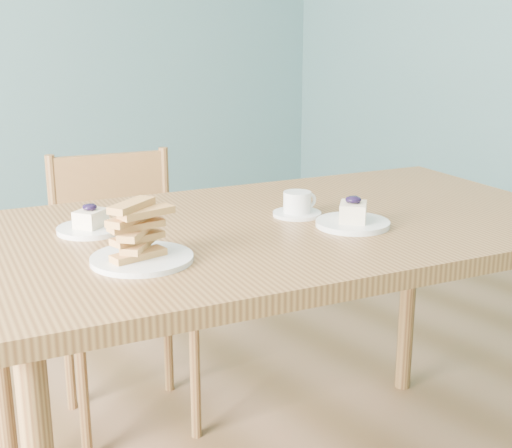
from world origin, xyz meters
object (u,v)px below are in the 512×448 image
coffee_cup (298,205)px  biscotti_plate (141,241)px  dining_chair (123,291)px  cheesecake_plate_far (91,224)px  dining_table (286,252)px  cheesecake_plate_near (353,219)px

coffee_cup → biscotti_plate: (-0.50, -0.08, 0.02)m
coffee_cup → dining_chair: bearing=119.4°
cheesecake_plate_far → coffee_cup: 0.53m
biscotti_plate → dining_table: bearing=6.3°
cheesecake_plate_near → coffee_cup: bearing=103.8°
cheesecake_plate_near → dining_table: bearing=126.9°
cheesecake_plate_near → biscotti_plate: size_ratio=0.84×
cheesecake_plate_near → cheesecake_plate_far: size_ratio=1.12×
coffee_cup → cheesecake_plate_far: bearing=170.0°
dining_chair → cheesecake_plate_near: 0.90m
biscotti_plate → dining_chair: bearing=66.3°
cheesecake_plate_near → biscotti_plate: (-0.54, 0.09, 0.03)m
biscotti_plate → cheesecake_plate_near: bearing=-9.0°
dining_table → biscotti_plate: (-0.44, -0.05, 0.13)m
dining_table → cheesecake_plate_far: (-0.43, 0.22, 0.10)m
coffee_cup → biscotti_plate: size_ratio=0.58×
cheesecake_plate_far → coffee_cup: cheesecake_plate_far is taller
cheesecake_plate_far → biscotti_plate: 0.27m
dining_table → coffee_cup: 0.13m
dining_chair → coffee_cup: 0.76m
cheesecake_plate_far → biscotti_plate: bearing=-93.0°
cheesecake_plate_near → dining_chair: bearing=106.8°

